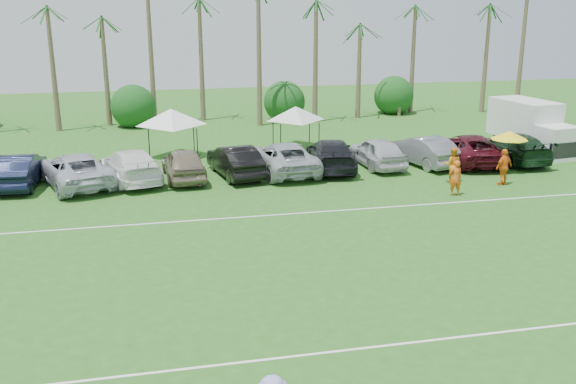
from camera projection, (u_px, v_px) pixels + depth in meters
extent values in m
cube|color=white|center=(345.00, 350.00, 17.64)|extent=(80.00, 0.10, 0.01)
cube|color=white|center=(266.00, 216.00, 28.88)|extent=(80.00, 0.10, 0.01)
cone|color=brown|center=(47.00, 63.00, 47.49)|extent=(0.44, 0.44, 10.00)
cone|color=brown|center=(102.00, 55.00, 48.18)|extent=(0.44, 0.44, 11.00)
cone|color=brown|center=(158.00, 74.00, 49.42)|extent=(0.44, 0.44, 8.00)
cone|color=brown|center=(209.00, 66.00, 50.11)|extent=(0.44, 0.44, 9.00)
cone|color=brown|center=(260.00, 59.00, 50.79)|extent=(0.44, 0.44, 10.00)
cone|color=brown|center=(309.00, 52.00, 51.47)|extent=(0.44, 0.44, 11.00)
cone|color=brown|center=(367.00, 69.00, 52.93)|extent=(0.44, 0.44, 8.00)
cone|color=brown|center=(424.00, 62.00, 53.82)|extent=(0.44, 0.44, 9.00)
cone|color=brown|center=(479.00, 55.00, 54.70)|extent=(0.44, 0.44, 10.00)
cone|color=brown|center=(522.00, 48.00, 55.39)|extent=(0.44, 0.44, 11.00)
cylinder|color=brown|center=(134.00, 115.00, 50.88)|extent=(0.30, 0.30, 1.40)
sphere|color=#124217|center=(133.00, 101.00, 50.57)|extent=(4.00, 4.00, 4.00)
cylinder|color=brown|center=(282.00, 110.00, 53.35)|extent=(0.30, 0.30, 1.40)
sphere|color=#124217|center=(282.00, 97.00, 53.04)|extent=(4.00, 4.00, 4.00)
cylinder|color=brown|center=(395.00, 106.00, 55.41)|extent=(0.30, 0.30, 1.40)
sphere|color=#124217|center=(395.00, 93.00, 55.10)|extent=(4.00, 4.00, 4.00)
imported|color=#E65A19|center=(455.00, 178.00, 31.73)|extent=(0.69, 0.49, 1.79)
imported|color=orange|center=(452.00, 165.00, 34.12)|extent=(1.13, 1.03, 1.89)
imported|color=orange|center=(504.00, 167.00, 33.56)|extent=(1.22, 0.82, 1.93)
cube|color=white|center=(524.00, 119.00, 41.66)|extent=(3.04, 4.78, 2.43)
cube|color=white|center=(557.00, 143.00, 39.14)|extent=(2.46, 2.05, 2.04)
cube|color=black|center=(566.00, 150.00, 38.57)|extent=(2.26, 0.61, 0.97)
cube|color=#E5590C|center=(539.00, 124.00, 42.20)|extent=(0.24, 1.54, 0.88)
cylinder|color=black|center=(541.00, 153.00, 39.15)|extent=(0.41, 0.91, 0.88)
cylinder|color=black|center=(566.00, 150.00, 39.81)|extent=(0.41, 0.91, 0.88)
cylinder|color=black|center=(498.00, 140.00, 42.82)|extent=(0.41, 0.91, 0.88)
cylinder|color=black|center=(522.00, 138.00, 43.48)|extent=(0.41, 0.91, 0.88)
cylinder|color=black|center=(149.00, 147.00, 37.97)|extent=(0.06, 0.06, 2.02)
cylinder|color=black|center=(197.00, 145.00, 38.56)|extent=(0.06, 0.06, 2.02)
cylinder|color=black|center=(149.00, 138.00, 40.63)|extent=(0.06, 0.06, 2.02)
cylinder|color=black|center=(194.00, 136.00, 41.21)|extent=(0.06, 0.06, 2.02)
pyramid|color=white|center=(171.00, 109.00, 39.02)|extent=(4.37, 4.37, 1.01)
cylinder|color=black|center=(281.00, 138.00, 40.96)|extent=(0.06, 0.06, 1.82)
cylinder|color=black|center=(319.00, 137.00, 41.49)|extent=(0.06, 0.06, 1.82)
cylinder|color=black|center=(273.00, 131.00, 43.34)|extent=(0.06, 0.06, 1.82)
cylinder|color=black|center=(309.00, 130.00, 43.86)|extent=(0.06, 0.06, 1.82)
pyramid|color=silver|center=(296.00, 106.00, 41.90)|extent=(3.94, 3.94, 0.91)
cylinder|color=black|center=(508.00, 153.00, 36.25)|extent=(0.05, 0.05, 2.09)
cone|color=yellow|center=(510.00, 135.00, 35.96)|extent=(2.09, 2.09, 0.48)
imported|color=black|center=(20.00, 170.00, 33.32)|extent=(2.09, 5.34, 1.73)
imported|color=silver|center=(75.00, 170.00, 33.43)|extent=(4.74, 6.83, 1.73)
imported|color=white|center=(131.00, 165.00, 34.31)|extent=(3.87, 6.39, 1.73)
imported|color=gray|center=(184.00, 164.00, 34.67)|extent=(2.35, 5.20, 1.73)
imported|color=black|center=(235.00, 161.00, 35.33)|extent=(2.73, 5.50, 1.73)
imported|color=#ACB1B7|center=(284.00, 158.00, 36.05)|extent=(3.24, 6.39, 1.73)
imported|color=black|center=(331.00, 154.00, 36.84)|extent=(3.26, 6.25, 1.73)
imported|color=silver|center=(377.00, 152.00, 37.42)|extent=(2.33, 5.19, 1.73)
imported|color=slate|center=(423.00, 150.00, 37.85)|extent=(2.93, 5.53, 1.73)
imported|color=#4F0F1A|center=(468.00, 149.00, 38.25)|extent=(3.66, 6.55, 1.73)
imported|color=#15321A|center=(512.00, 147.00, 38.69)|extent=(2.48, 5.99, 1.73)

